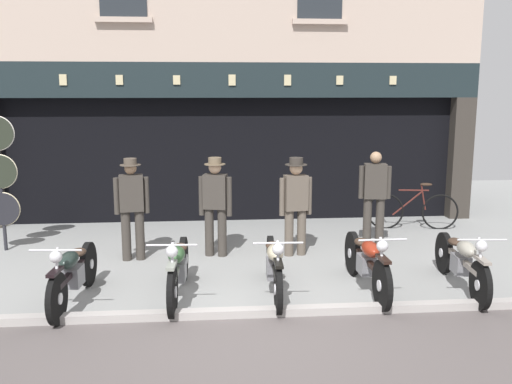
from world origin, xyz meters
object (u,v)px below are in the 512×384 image
object	(u,v)px
tyre_sign_pole	(0,173)
motorcycle_center_right	(367,261)
motorcycle_center_left	(178,267)
motorcycle_center	(274,265)
motorcycle_left	(73,273)
leaning_bicycle	(413,210)
motorcycle_right	(462,261)
shopkeeper_center	(215,202)
assistant_far_right	(374,195)
salesman_left	(132,204)
advert_board_near	(292,131)
salesman_right	(296,201)

from	to	relation	value
tyre_sign_pole	motorcycle_center_right	bearing A→B (deg)	-23.84
motorcycle_center_left	motorcycle_center	world-z (taller)	motorcycle_center_left
motorcycle_left	leaning_bicycle	bearing A→B (deg)	-144.80
motorcycle_right	shopkeeper_center	xyz separation A→B (m)	(-3.38, 1.94, 0.51)
motorcycle_left	motorcycle_right	bearing A→B (deg)	-175.22
motorcycle_right	assistant_far_right	xyz separation A→B (m)	(-0.59, 2.24, 0.53)
motorcycle_left	motorcycle_center_right	xyz separation A→B (m)	(3.94, 0.12, 0.01)
motorcycle_right	salesman_left	xyz separation A→B (m)	(-4.74, 1.82, 0.51)
assistant_far_right	leaning_bicycle	size ratio (longest dim) A/B	0.95
motorcycle_center_left	advert_board_near	xyz separation A→B (m)	(2.22, 4.61, 1.46)
motorcycle_right	motorcycle_center	bearing A→B (deg)	4.74
leaning_bicycle	motorcycle_center_left	bearing A→B (deg)	135.53
motorcycle_center_left	salesman_left	distance (m)	2.04
leaning_bicycle	motorcycle_left	bearing A→B (deg)	129.26
shopkeeper_center	salesman_right	distance (m)	1.34
assistant_far_right	leaning_bicycle	bearing A→B (deg)	-125.59
motorcycle_left	motorcycle_right	size ratio (longest dim) A/B	0.96
shopkeeper_center	salesman_right	xyz separation A→B (m)	(1.34, -0.08, 0.00)
shopkeeper_center	motorcycle_left	bearing A→B (deg)	60.48
salesman_left	salesman_right	size ratio (longest dim) A/B	1.01
motorcycle_right	salesman_left	distance (m)	5.10
motorcycle_left	assistant_far_right	world-z (taller)	assistant_far_right
motorcycle_center	salesman_left	distance (m)	2.82
salesman_right	tyre_sign_pole	bearing A→B (deg)	-16.66
motorcycle_center_right	salesman_right	size ratio (longest dim) A/B	1.26
salesman_right	assistant_far_right	xyz separation A→B (m)	(1.46, 0.38, 0.02)
tyre_sign_pole	leaning_bicycle	distance (m)	7.75
shopkeeper_center	assistant_far_right	xyz separation A→B (m)	(2.79, 0.30, 0.02)
salesman_left	tyre_sign_pole	distance (m)	2.46
motorcycle_center_left	tyre_sign_pole	distance (m)	4.14
assistant_far_right	shopkeeper_center	bearing A→B (deg)	14.37
salesman_left	shopkeeper_center	size ratio (longest dim) A/B	1.01
shopkeeper_center	advert_board_near	size ratio (longest dim) A/B	1.70
motorcycle_left	salesman_left	xyz separation A→B (m)	(0.53, 1.89, 0.51)
motorcycle_left	motorcycle_center	xyz separation A→B (m)	(2.65, 0.09, 0.00)
motorcycle_center	salesman_left	bearing A→B (deg)	-37.99
motorcycle_center	motorcycle_center_right	world-z (taller)	motorcycle_center_right
motorcycle_center_left	salesman_left	xyz separation A→B (m)	(-0.82, 1.80, 0.50)
motorcycle_left	shopkeeper_center	size ratio (longest dim) A/B	1.19
motorcycle_center_right	shopkeeper_center	world-z (taller)	shopkeeper_center
salesman_left	motorcycle_right	bearing A→B (deg)	152.25
motorcycle_left	motorcycle_center_right	world-z (taller)	motorcycle_center_right
motorcycle_center	motorcycle_right	world-z (taller)	motorcycle_center
salesman_right	assistant_far_right	size ratio (longest dim) A/B	0.98
motorcycle_right	assistant_far_right	size ratio (longest dim) A/B	1.21
motorcycle_center_right	leaning_bicycle	distance (m)	3.93
motorcycle_right	motorcycle_center_right	bearing A→B (deg)	2.91
motorcycle_center_right	assistant_far_right	distance (m)	2.36
shopkeeper_center	motorcycle_center_right	bearing A→B (deg)	151.20
motorcycle_right	motorcycle_center_left	bearing A→B (deg)	4.94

